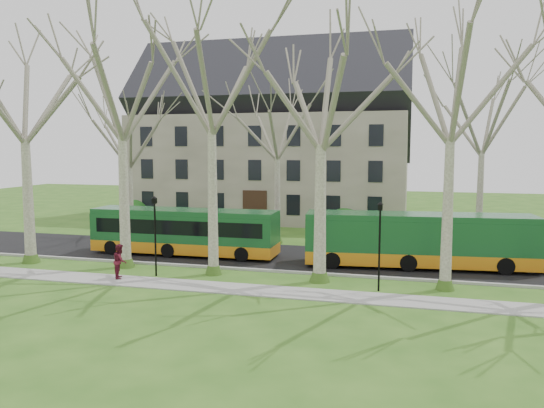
# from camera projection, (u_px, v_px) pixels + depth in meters

# --- Properties ---
(ground) EXTENTS (120.00, 120.00, 0.00)m
(ground) POSITION_uv_depth(u_px,v_px,m) (266.00, 278.00, 28.51)
(ground) COLOR #2F5B1A
(ground) RESTS_ON ground
(sidewalk) EXTENTS (70.00, 2.00, 0.06)m
(sidewalk) POSITION_uv_depth(u_px,v_px,m) (253.00, 290.00, 26.10)
(sidewalk) COLOR gray
(sidewalk) RESTS_ON ground
(road) EXTENTS (80.00, 8.00, 0.06)m
(road) POSITION_uv_depth(u_px,v_px,m) (289.00, 257.00, 33.80)
(road) COLOR black
(road) RESTS_ON ground
(curb) EXTENTS (80.00, 0.25, 0.14)m
(curb) POSITION_uv_depth(u_px,v_px,m) (273.00, 271.00, 29.95)
(curb) COLOR #A5A39E
(curb) RESTS_ON ground
(building) EXTENTS (26.50, 12.20, 16.00)m
(building) POSITION_uv_depth(u_px,v_px,m) (272.00, 136.00, 52.23)
(building) COLOR gray
(building) RESTS_ON ground
(tree_row_verge) EXTENTS (49.00, 7.00, 14.00)m
(tree_row_verge) POSITION_uv_depth(u_px,v_px,m) (268.00, 148.00, 28.05)
(tree_row_verge) COLOR gray
(tree_row_verge) RESTS_ON ground
(tree_row_far) EXTENTS (33.00, 7.00, 12.00)m
(tree_row_far) POSITION_uv_depth(u_px,v_px,m) (288.00, 161.00, 38.78)
(tree_row_far) COLOR gray
(tree_row_far) RESTS_ON ground
(lamp_row) EXTENTS (36.22, 0.22, 4.30)m
(lamp_row) POSITION_uv_depth(u_px,v_px,m) (261.00, 234.00, 27.27)
(lamp_row) COLOR black
(lamp_row) RESTS_ON ground
(hedges) EXTENTS (30.60, 8.60, 2.00)m
(hedges) POSITION_uv_depth(u_px,v_px,m) (257.00, 222.00, 43.04)
(hedges) COLOR #235217
(hedges) RESTS_ON ground
(bus_lead) EXTENTS (12.25, 2.61, 3.06)m
(bus_lead) POSITION_uv_depth(u_px,v_px,m) (184.00, 231.00, 34.42)
(bus_lead) COLOR #164E24
(bus_lead) RESTS_ON road
(bus_follow) EXTENTS (13.16, 3.97, 3.24)m
(bus_follow) POSITION_uv_depth(u_px,v_px,m) (418.00, 240.00, 30.80)
(bus_follow) COLOR #164E24
(bus_follow) RESTS_ON road
(pedestrian_b) EXTENTS (1.00, 1.10, 1.84)m
(pedestrian_b) POSITION_uv_depth(u_px,v_px,m) (120.00, 261.00, 28.31)
(pedestrian_b) COLOR #5B1424
(pedestrian_b) RESTS_ON sidewalk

